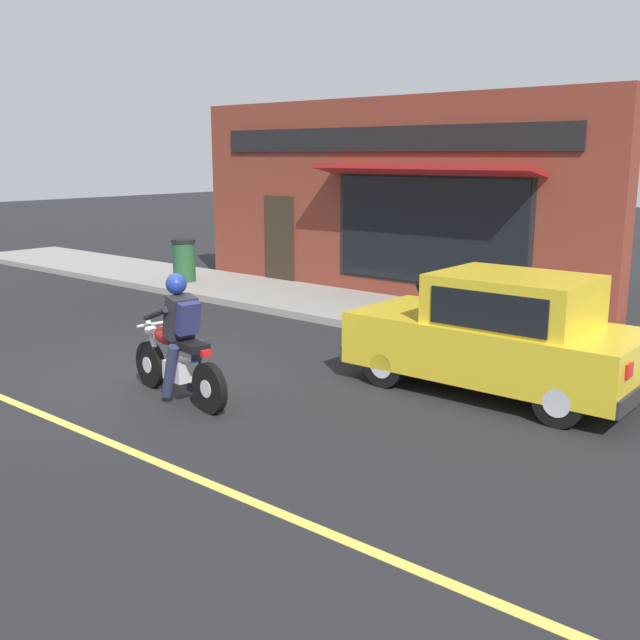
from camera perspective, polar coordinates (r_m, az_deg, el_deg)
ground_plane at (r=10.60m, az=-12.16°, el=-4.45°), size 80.00×80.00×0.00m
sidewalk_curb at (r=16.27m, az=-3.64°, el=1.95°), size 2.60×22.00×0.14m
storefront_building at (r=16.01m, az=4.99°, el=9.11°), size 1.25×10.18×4.20m
motorcycle_with_rider at (r=9.53m, az=-10.75°, el=-2.09°), size 0.63×2.01×1.62m
car_hatchback at (r=9.90m, az=13.43°, el=-1.13°), size 1.71×3.81×1.57m
fire_hydrant at (r=13.16m, az=18.57°, el=1.03°), size 0.36×0.24×0.88m
traffic_cone at (r=14.17m, az=8.56°, el=1.75°), size 0.36×0.36×0.60m
trash_bin at (r=17.77m, az=-10.32°, el=4.52°), size 0.56×0.56×0.98m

